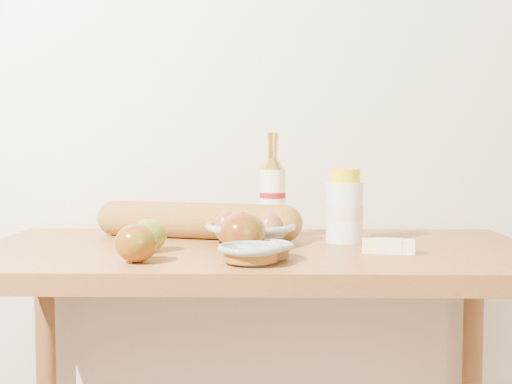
# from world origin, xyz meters

# --- Properties ---
(back_wall) EXTENTS (3.50, 0.02, 2.60)m
(back_wall) POSITION_xyz_m (0.00, 1.51, 1.30)
(back_wall) COLOR silver
(back_wall) RESTS_ON ground
(table) EXTENTS (1.20, 0.60, 0.90)m
(table) POSITION_xyz_m (0.00, 1.18, 0.78)
(table) COLOR #A96D36
(table) RESTS_ON ground
(bourbon_bottle) EXTENTS (0.06, 0.06, 0.25)m
(bourbon_bottle) POSITION_xyz_m (0.04, 1.30, 1.00)
(bourbon_bottle) COLOR white
(bourbon_bottle) RESTS_ON table
(cream_bottle) EXTENTS (0.11, 0.11, 0.16)m
(cream_bottle) POSITION_xyz_m (0.20, 1.25, 0.98)
(cream_bottle) COLOR white
(cream_bottle) RESTS_ON table
(egg_bowl) EXTENTS (0.25, 0.25, 0.07)m
(egg_bowl) POSITION_xyz_m (-0.01, 1.22, 0.93)
(egg_bowl) COLOR #97A59F
(egg_bowl) RESTS_ON table
(baguette) EXTENTS (0.51, 0.21, 0.08)m
(baguette) POSITION_xyz_m (-0.14, 1.30, 0.94)
(baguette) COLOR #A87833
(baguette) RESTS_ON table
(apple_yellowgreen) EXTENTS (0.10, 0.10, 0.07)m
(apple_yellowgreen) POSITION_xyz_m (-0.22, 1.11, 0.93)
(apple_yellowgreen) COLOR olive
(apple_yellowgreen) RESTS_ON table
(apple_redgreen_front) EXTENTS (0.09, 0.09, 0.07)m
(apple_redgreen_front) POSITION_xyz_m (-0.22, 0.99, 0.94)
(apple_redgreen_front) COLOR #931208
(apple_redgreen_front) RESTS_ON table
(apple_redgreen_right) EXTENTS (0.10, 0.10, 0.08)m
(apple_redgreen_right) POSITION_xyz_m (-0.02, 1.08, 0.94)
(apple_redgreen_right) COLOR maroon
(apple_redgreen_right) RESTS_ON table
(sugar_bowl) EXTENTS (0.13, 0.13, 0.03)m
(sugar_bowl) POSITION_xyz_m (0.02, 1.02, 0.92)
(sugar_bowl) COLOR gray
(sugar_bowl) RESTS_ON table
(syrup_bowl) EXTENTS (0.15, 0.15, 0.04)m
(syrup_bowl) POSITION_xyz_m (-0.01, 0.98, 0.92)
(syrup_bowl) COLOR gray
(syrup_bowl) RESTS_ON table
(butter_stick) EXTENTS (0.11, 0.05, 0.03)m
(butter_stick) POSITION_xyz_m (0.27, 1.10, 0.91)
(butter_stick) COLOR #FFF6C5
(butter_stick) RESTS_ON table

